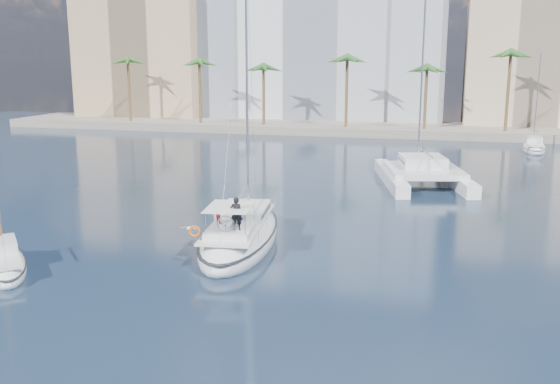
# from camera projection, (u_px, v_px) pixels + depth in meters

# --- Properties ---
(ground) EXTENTS (160.00, 160.00, 0.00)m
(ground) POSITION_uv_depth(u_px,v_px,m) (279.00, 251.00, 36.81)
(ground) COLOR black
(ground) RESTS_ON ground
(quay) EXTENTS (120.00, 14.00, 1.20)m
(quay) POSITION_uv_depth(u_px,v_px,m) (381.00, 129.00, 94.38)
(quay) COLOR gray
(quay) RESTS_ON ground
(building_modern) EXTENTS (42.00, 16.00, 28.00)m
(building_modern) POSITION_uv_depth(u_px,v_px,m) (319.00, 40.00, 105.85)
(building_modern) COLOR silver
(building_modern) RESTS_ON ground
(building_tan_left) EXTENTS (22.00, 14.00, 22.00)m
(building_tan_left) POSITION_uv_depth(u_px,v_px,m) (148.00, 58.00, 110.09)
(building_tan_left) COLOR tan
(building_tan_left) RESTS_ON ground
(building_beige) EXTENTS (20.00, 14.00, 20.00)m
(building_beige) POSITION_uv_depth(u_px,v_px,m) (533.00, 65.00, 95.48)
(building_beige) COLOR beige
(building_beige) RESTS_ON ground
(palm_left) EXTENTS (3.60, 3.60, 12.30)m
(palm_left) POSITION_uv_depth(u_px,v_px,m) (160.00, 63.00, 96.92)
(palm_left) COLOR brown
(palm_left) RESTS_ON ground
(palm_centre) EXTENTS (3.60, 3.60, 12.30)m
(palm_centre) POSITION_uv_depth(u_px,v_px,m) (380.00, 64.00, 88.55)
(palm_centre) COLOR brown
(palm_centre) RESTS_ON ground
(main_sloop) EXTENTS (5.80, 13.60, 19.56)m
(main_sloop) POSITION_uv_depth(u_px,v_px,m) (240.00, 235.00, 37.94)
(main_sloop) COLOR white
(main_sloop) RESTS_ON ground
(small_sloop) EXTENTS (6.36, 6.78, 10.18)m
(small_sloop) POSITION_uv_depth(u_px,v_px,m) (4.00, 263.00, 33.39)
(small_sloop) COLOR white
(small_sloop) RESTS_ON ground
(catamaran) EXTENTS (9.79, 14.87, 19.72)m
(catamaran) POSITION_uv_depth(u_px,v_px,m) (422.00, 171.00, 56.12)
(catamaran) COLOR white
(catamaran) RESTS_ON ground
(seagull) EXTENTS (1.14, 0.49, 0.21)m
(seagull) POSITION_uv_depth(u_px,v_px,m) (189.00, 228.00, 39.62)
(seagull) COLOR silver
(seagull) RESTS_ON ground
(moored_yacht_a) EXTENTS (3.37, 9.52, 11.90)m
(moored_yacht_a) POSITION_uv_depth(u_px,v_px,m) (534.00, 151.00, 76.33)
(moored_yacht_a) COLOR white
(moored_yacht_a) RESTS_ON ground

